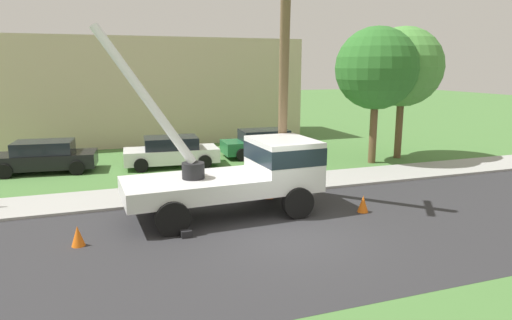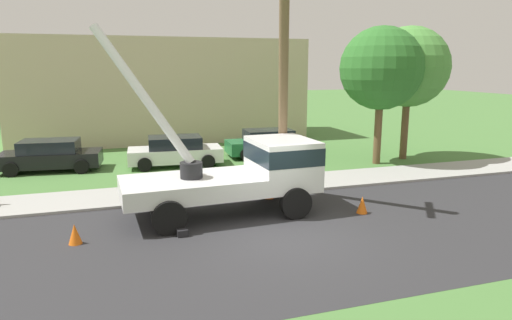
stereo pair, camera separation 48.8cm
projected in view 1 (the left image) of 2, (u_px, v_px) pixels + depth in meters
The scene contains 14 objects.
ground_plane at pixel (198, 157), 23.84m from camera, with size 120.00×120.00×0.00m, color #477538.
road_asphalt at pixel (288, 235), 12.76m from camera, with size 80.00×8.02×0.01m, color #2B2B2D.
sidewalk_strip at pixel (235, 188), 17.61m from camera, with size 80.00×2.50×0.10m, color #9E9E99.
utility_truck at pixel (247, 170), 14.61m from camera, with size 6.87×3.21×5.98m.
leaning_utility_pole at pixel (284, 77), 15.17m from camera, with size 1.61×3.69×8.52m.
traffic_cone_ahead at pixel (363, 204), 14.77m from camera, with size 0.36×0.36×0.56m, color orange.
traffic_cone_behind at pixel (78, 236), 11.98m from camera, with size 0.36×0.36×0.56m, color orange.
traffic_cone_curbside at pixel (269, 191), 16.34m from camera, with size 0.36×0.36×0.56m, color orange.
parked_sedan_black at pixel (45, 157), 20.27m from camera, with size 4.56×2.30×1.42m.
parked_sedan_white at pixel (171, 152), 21.47m from camera, with size 4.51×2.20×1.42m.
parked_sedan_green at pixel (264, 143), 23.92m from camera, with size 4.45×2.11×1.42m.
roadside_tree_near at pixel (377, 69), 21.46m from camera, with size 3.94×3.94×6.59m.
roadside_tree_far at pixel (403, 67), 22.67m from camera, with size 4.00×4.00×6.68m.
lowrise_building_backdrop at pixel (155, 90), 29.16m from camera, with size 18.00×6.00×6.40m, color #C6B293.
Camera 1 is at (-4.88, -11.06, 4.72)m, focal length 31.55 mm.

